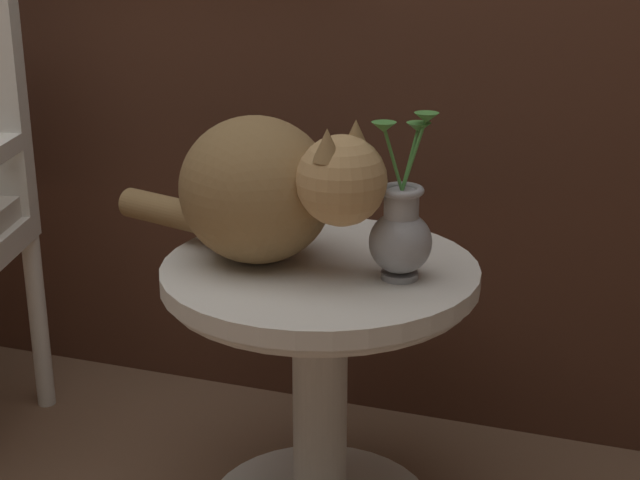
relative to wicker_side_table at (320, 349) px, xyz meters
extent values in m
cylinder|color=silver|center=(0.00, 0.00, -0.11)|extent=(0.11, 0.11, 0.49)
cylinder|color=silver|center=(0.00, 0.00, 0.16)|extent=(0.60, 0.60, 0.03)
torus|color=silver|center=(0.00, 0.00, 0.13)|extent=(0.58, 0.58, 0.02)
cylinder|color=silver|center=(-0.82, 0.23, -0.16)|extent=(0.04, 0.04, 0.45)
ellipsoid|color=olive|center=(-0.12, -0.01, 0.31)|extent=(0.36, 0.35, 0.28)
sphere|color=tan|center=(0.06, -0.06, 0.36)|extent=(0.16, 0.16, 0.16)
cone|color=olive|center=(0.05, -0.11, 0.43)|extent=(0.05, 0.05, 0.06)
cone|color=olive|center=(0.07, -0.02, 0.43)|extent=(0.05, 0.05, 0.06)
cylinder|color=olive|center=(-0.32, 0.05, 0.23)|extent=(0.27, 0.13, 0.06)
cylinder|color=#99999E|center=(0.16, -0.02, 0.18)|extent=(0.07, 0.07, 0.01)
ellipsoid|color=#99999E|center=(0.16, -0.02, 0.24)|extent=(0.11, 0.11, 0.11)
cylinder|color=#99999E|center=(0.16, -0.02, 0.31)|extent=(0.06, 0.06, 0.05)
torus|color=#99999E|center=(0.16, -0.02, 0.34)|extent=(0.08, 0.08, 0.01)
cylinder|color=#47893D|center=(0.14, -0.02, 0.40)|extent=(0.04, 0.02, 0.12)
cone|color=#47893D|center=(0.13, -0.03, 0.45)|extent=(0.04, 0.04, 0.02)
cylinder|color=#47893D|center=(0.17, 0.00, 0.40)|extent=(0.04, 0.04, 0.13)
cone|color=#47893D|center=(0.19, 0.02, 0.46)|extent=(0.04, 0.04, 0.02)
cylinder|color=#47893D|center=(0.17, 0.00, 0.39)|extent=(0.02, 0.05, 0.11)
cone|color=#47893D|center=(0.18, 0.02, 0.45)|extent=(0.04, 0.04, 0.02)
camera|label=1|loc=(0.54, -1.60, 0.81)|focal=53.72mm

